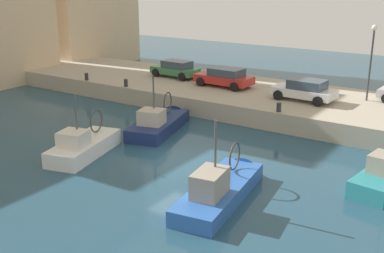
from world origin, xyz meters
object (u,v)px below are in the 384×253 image
(mooring_bollard_north, at_px, (87,77))
(fishing_boat_navy, at_px, (161,128))
(fishing_boat_blue, at_px, (222,194))
(mooring_bollard_south, at_px, (279,107))
(fishing_boat_white, at_px, (88,151))
(parked_car_red, at_px, (225,77))
(parked_car_green, at_px, (176,69))
(parked_car_white, at_px, (305,90))
(quay_streetlamp, at_px, (372,50))
(mooring_bollard_mid, at_px, (126,83))

(mooring_bollard_north, bearing_deg, fishing_boat_navy, -110.23)
(fishing_boat_blue, xyz_separation_m, mooring_bollard_south, (9.62, 1.79, 1.33))
(fishing_boat_white, distance_m, parked_car_red, 13.20)
(parked_car_green, distance_m, mooring_bollard_north, 6.95)
(fishing_boat_navy, bearing_deg, fishing_boat_blue, -127.26)
(parked_car_white, xyz_separation_m, quay_streetlamp, (2.22, -3.36, 2.55))
(parked_car_white, relative_size, parked_car_green, 1.01)
(fishing_boat_white, height_order, mooring_bollard_mid, fishing_boat_white)
(parked_car_red, height_order, quay_streetlamp, quay_streetlamp)
(parked_car_white, bearing_deg, fishing_boat_white, 150.61)
(fishing_boat_navy, height_order, mooring_bollard_mid, fishing_boat_navy)
(fishing_boat_navy, height_order, mooring_bollard_north, fishing_boat_navy)
(parked_car_red, relative_size, mooring_bollard_mid, 7.76)
(parked_car_white, distance_m, quay_streetlamp, 4.77)
(quay_streetlamp, bearing_deg, mooring_bollard_mid, 109.89)
(parked_car_white, xyz_separation_m, parked_car_green, (1.31, 11.20, -0.02))
(fishing_boat_white, bearing_deg, parked_car_green, 16.82)
(fishing_boat_blue, bearing_deg, parked_car_red, 29.94)
(fishing_boat_navy, relative_size, fishing_boat_blue, 0.92)
(parked_car_white, distance_m, parked_car_red, 6.34)
(fishing_boat_white, relative_size, mooring_bollard_north, 10.57)
(parked_car_green, distance_m, quay_streetlamp, 14.82)
(fishing_boat_blue, xyz_separation_m, quay_streetlamp, (15.27, -1.83, 4.31))
(fishing_boat_blue, height_order, mooring_bollard_north, fishing_boat_blue)
(mooring_bollard_mid, distance_m, mooring_bollard_north, 4.00)
(fishing_boat_blue, bearing_deg, mooring_bollard_mid, 55.11)
(mooring_bollard_mid, relative_size, mooring_bollard_north, 1.00)
(quay_streetlamp, bearing_deg, mooring_bollard_south, 147.36)
(fishing_boat_white, bearing_deg, mooring_bollard_mid, 30.01)
(fishing_boat_navy, height_order, quay_streetlamp, quay_streetlamp)
(fishing_boat_white, bearing_deg, fishing_boat_blue, -93.81)
(quay_streetlamp, bearing_deg, fishing_boat_navy, 134.10)
(parked_car_white, bearing_deg, fishing_boat_navy, 138.63)
(parked_car_white, xyz_separation_m, mooring_bollard_north, (-3.43, 16.25, -0.43))
(mooring_bollard_mid, distance_m, quay_streetlamp, 16.87)
(fishing_boat_white, relative_size, parked_car_red, 1.36)
(mooring_bollard_south, height_order, quay_streetlamp, quay_streetlamp)
(fishing_boat_blue, bearing_deg, fishing_boat_navy, 52.74)
(parked_car_green, relative_size, mooring_bollard_mid, 7.30)
(fishing_boat_white, xyz_separation_m, mooring_bollard_north, (9.05, 9.23, 1.35))
(parked_car_white, height_order, mooring_bollard_mid, parked_car_white)
(parked_car_green, bearing_deg, mooring_bollard_south, -113.44)
(fishing_boat_white, height_order, quay_streetlamp, quay_streetlamp)
(parked_car_green, bearing_deg, mooring_bollard_north, 133.19)
(fishing_boat_navy, relative_size, parked_car_white, 1.59)
(mooring_bollard_north, bearing_deg, mooring_bollard_south, -90.00)
(parked_car_white, xyz_separation_m, mooring_bollard_south, (-3.43, 0.25, -0.43))
(parked_car_green, xyz_separation_m, mooring_bollard_south, (-4.75, -10.94, -0.41))
(fishing_boat_navy, xyz_separation_m, fishing_boat_blue, (-5.93, -7.80, 0.03))
(fishing_boat_white, height_order, fishing_boat_blue, fishing_boat_blue)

